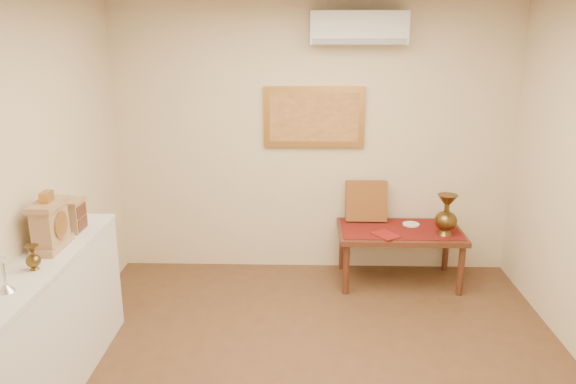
{
  "coord_description": "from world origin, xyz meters",
  "views": [
    {
      "loc": [
        -0.1,
        -3.31,
        2.45
      ],
      "look_at": [
        -0.23,
        1.15,
        1.14
      ],
      "focal_mm": 35.0,
      "sensor_mm": 36.0,
      "label": 1
    }
  ],
  "objects_px": {
    "brass_urn_tall": "(447,210)",
    "low_table": "(400,236)",
    "wooden_chest": "(72,215)",
    "display_ledge": "(46,330)",
    "mantel_clock": "(50,225)"
  },
  "relations": [
    {
      "from": "brass_urn_tall",
      "to": "wooden_chest",
      "type": "distance_m",
      "value": 3.29
    },
    {
      "from": "low_table",
      "to": "wooden_chest",
      "type": "bearing_deg",
      "value": -154.63
    },
    {
      "from": "display_ledge",
      "to": "mantel_clock",
      "type": "distance_m",
      "value": 0.71
    },
    {
      "from": "wooden_chest",
      "to": "low_table",
      "type": "bearing_deg",
      "value": 25.37
    },
    {
      "from": "mantel_clock",
      "to": "low_table",
      "type": "relative_size",
      "value": 0.34
    },
    {
      "from": "brass_urn_tall",
      "to": "mantel_clock",
      "type": "height_order",
      "value": "mantel_clock"
    },
    {
      "from": "mantel_clock",
      "to": "wooden_chest",
      "type": "bearing_deg",
      "value": 89.65
    },
    {
      "from": "brass_urn_tall",
      "to": "low_table",
      "type": "distance_m",
      "value": 0.53
    },
    {
      "from": "brass_urn_tall",
      "to": "mantel_clock",
      "type": "distance_m",
      "value": 3.44
    },
    {
      "from": "wooden_chest",
      "to": "low_table",
      "type": "relative_size",
      "value": 0.2
    },
    {
      "from": "mantel_clock",
      "to": "wooden_chest",
      "type": "relative_size",
      "value": 1.68
    },
    {
      "from": "brass_urn_tall",
      "to": "display_ledge",
      "type": "distance_m",
      "value": 3.55
    },
    {
      "from": "brass_urn_tall",
      "to": "low_table",
      "type": "bearing_deg",
      "value": 160.81
    },
    {
      "from": "mantel_clock",
      "to": "wooden_chest",
      "type": "distance_m",
      "value": 0.36
    },
    {
      "from": "brass_urn_tall",
      "to": "display_ledge",
      "type": "bearing_deg",
      "value": -150.49
    }
  ]
}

